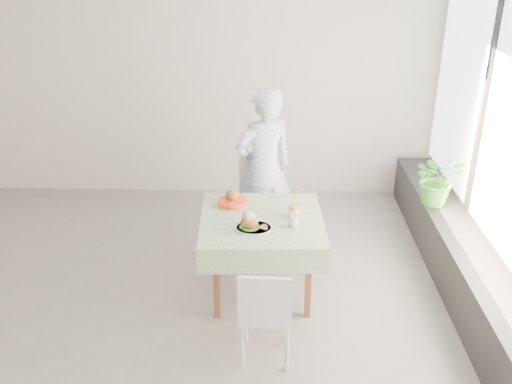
{
  "coord_description": "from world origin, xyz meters",
  "views": [
    {
      "loc": [
        1.04,
        -4.07,
        2.98
      ],
      "look_at": [
        0.94,
        0.34,
        0.97
      ],
      "focal_mm": 40.0,
      "sensor_mm": 36.0,
      "label": 1
    }
  ],
  "objects_px": {
    "chair_far": "(267,219)",
    "chair_near": "(266,329)",
    "diner": "(264,169)",
    "main_dish": "(251,224)",
    "potted_plant": "(438,178)",
    "juice_cup_orange": "(294,210)",
    "cafe_table": "(262,247)"
  },
  "relations": [
    {
      "from": "chair_far",
      "to": "chair_near",
      "type": "distance_m",
      "value": 1.74
    },
    {
      "from": "diner",
      "to": "main_dish",
      "type": "distance_m",
      "value": 1.09
    },
    {
      "from": "diner",
      "to": "potted_plant",
      "type": "bearing_deg",
      "value": 152.4
    },
    {
      "from": "diner",
      "to": "potted_plant",
      "type": "height_order",
      "value": "diner"
    },
    {
      "from": "chair_far",
      "to": "chair_near",
      "type": "relative_size",
      "value": 1.17
    },
    {
      "from": "chair_near",
      "to": "juice_cup_orange",
      "type": "bearing_deg",
      "value": 75.93
    },
    {
      "from": "chair_near",
      "to": "main_dish",
      "type": "height_order",
      "value": "main_dish"
    },
    {
      "from": "juice_cup_orange",
      "to": "chair_near",
      "type": "bearing_deg",
      "value": -104.07
    },
    {
      "from": "chair_far",
      "to": "main_dish",
      "type": "xyz_separation_m",
      "value": [
        -0.12,
        -1.06,
        0.5
      ]
    },
    {
      "from": "chair_far",
      "to": "potted_plant",
      "type": "height_order",
      "value": "potted_plant"
    },
    {
      "from": "cafe_table",
      "to": "diner",
      "type": "height_order",
      "value": "diner"
    },
    {
      "from": "juice_cup_orange",
      "to": "chair_far",
      "type": "bearing_deg",
      "value": 105.91
    },
    {
      "from": "diner",
      "to": "main_dish",
      "type": "xyz_separation_m",
      "value": [
        -0.09,
        -1.08,
        -0.04
      ]
    },
    {
      "from": "cafe_table",
      "to": "chair_near",
      "type": "distance_m",
      "value": 0.9
    },
    {
      "from": "cafe_table",
      "to": "chair_near",
      "type": "height_order",
      "value": "chair_near"
    },
    {
      "from": "chair_far",
      "to": "main_dish",
      "type": "relative_size",
      "value": 3.18
    },
    {
      "from": "main_dish",
      "to": "potted_plant",
      "type": "xyz_separation_m",
      "value": [
        1.81,
        1.04,
        -0.02
      ]
    },
    {
      "from": "chair_far",
      "to": "cafe_table",
      "type": "bearing_deg",
      "value": -92.76
    },
    {
      "from": "cafe_table",
      "to": "main_dish",
      "type": "xyz_separation_m",
      "value": [
        -0.08,
        -0.19,
        0.33
      ]
    },
    {
      "from": "chair_far",
      "to": "potted_plant",
      "type": "bearing_deg",
      "value": -0.45
    },
    {
      "from": "chair_far",
      "to": "juice_cup_orange",
      "type": "xyz_separation_m",
      "value": [
        0.23,
        -0.82,
        0.52
      ]
    },
    {
      "from": "diner",
      "to": "chair_far",
      "type": "bearing_deg",
      "value": 115.94
    },
    {
      "from": "chair_near",
      "to": "main_dish",
      "type": "distance_m",
      "value": 0.88
    },
    {
      "from": "diner",
      "to": "main_dish",
      "type": "height_order",
      "value": "diner"
    },
    {
      "from": "chair_near",
      "to": "potted_plant",
      "type": "height_order",
      "value": "potted_plant"
    },
    {
      "from": "chair_far",
      "to": "diner",
      "type": "xyz_separation_m",
      "value": [
        -0.03,
        0.02,
        0.54
      ]
    },
    {
      "from": "chair_far",
      "to": "diner",
      "type": "relative_size",
      "value": 0.57
    },
    {
      "from": "main_dish",
      "to": "potted_plant",
      "type": "bearing_deg",
      "value": 30.02
    },
    {
      "from": "chair_far",
      "to": "chair_near",
      "type": "bearing_deg",
      "value": -89.83
    },
    {
      "from": "cafe_table",
      "to": "potted_plant",
      "type": "xyz_separation_m",
      "value": [
        1.73,
        0.85,
        0.31
      ]
    },
    {
      "from": "cafe_table",
      "to": "main_dish",
      "type": "bearing_deg",
      "value": -112.76
    },
    {
      "from": "cafe_table",
      "to": "potted_plant",
      "type": "height_order",
      "value": "potted_plant"
    }
  ]
}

